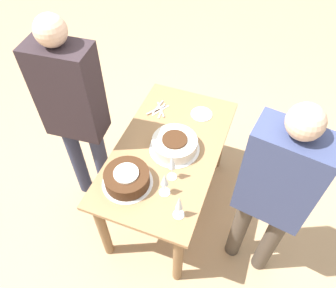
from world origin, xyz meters
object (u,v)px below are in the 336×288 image
Objects in this scene: wine_glass_near at (172,164)px; person_cutting at (73,108)px; cake_center_white at (175,144)px; wine_glass_far at (165,181)px; cake_front_chocolate at (127,178)px; wine_glass_extra at (179,204)px; person_watching at (275,190)px.

wine_glass_near is 0.77m from person_cutting.
wine_glass_far is (0.36, 0.06, 0.08)m from cake_center_white.
cake_front_chocolate is 1.54× the size of wine_glass_near.
cake_front_chocolate is at bearing -60.41° from wine_glass_near.
person_cutting is (-0.27, -0.50, 0.21)m from cake_front_chocolate.
wine_glass_extra is at bearing 48.93° from wine_glass_far.
person_watching reaches higher than wine_glass_near.
person_cutting is 1.38m from person_watching.
cake_center_white is 0.26m from wine_glass_near.
wine_glass_near is (-0.14, 0.25, 0.09)m from cake_front_chocolate.
person_watching is at bearing 70.30° from cake_center_white.
person_cutting is (-0.37, -0.89, 0.14)m from wine_glass_extra.
wine_glass_far is at bearing -131.07° from wine_glass_extra.
person_cutting reaches higher than cake_center_white.
wine_glass_near reaches higher than cake_front_chocolate.
wine_glass_near is at bearing 15.81° from cake_center_white.
person_watching is at bearing 88.85° from wine_glass_near.
wine_glass_far reaches higher than cake_center_white.
cake_center_white is at bearing -169.91° from wine_glass_far.
person_watching is at bearing 100.48° from wine_glass_far.
person_watching reaches higher than wine_glass_far.
wine_glass_far is (0.13, -0.00, -0.02)m from wine_glass_near.
wine_glass_near is at bearing 119.59° from cake_front_chocolate.
wine_glass_near reaches higher than wine_glass_far.
cake_center_white is 0.73m from person_cutting.
cake_front_chocolate is 1.66× the size of wine_glass_extra.
cake_front_chocolate is 0.26m from wine_glass_far.
wine_glass_near is at bearing 179.17° from wine_glass_far.
cake_front_chocolate is at bearing -86.37° from wine_glass_far.
wine_glass_extra is at bearing -27.60° from person_cutting.
cake_front_chocolate is 0.20× the size of person_cutting.
person_cutting reaches higher than cake_front_chocolate.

